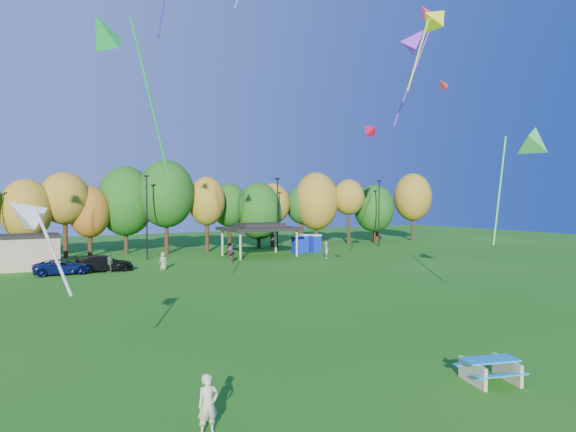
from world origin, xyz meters
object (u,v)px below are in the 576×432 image
car_d (104,263)px  car_c (63,267)px  porta_potties (305,243)px  kite_flyer (208,405)px  picnic_table (490,368)px

car_d → car_c: bearing=96.5°
porta_potties → kite_flyer: porta_potties is taller
picnic_table → car_c: (-10.42, 35.94, 0.17)m
picnic_table → kite_flyer: size_ratio=1.38×
kite_flyer → car_c: (-0.12, 34.78, -0.18)m
porta_potties → picnic_table: porta_potties is taller
car_d → kite_flyer: bearing=178.6°
picnic_table → car_c: 37.42m
car_c → car_d: bearing=-86.6°
porta_potties → car_c: (-27.78, -4.93, -0.43)m
car_c → car_d: size_ratio=0.96×
kite_flyer → car_c: size_ratio=0.35×
car_c → car_d: 3.48m
porta_potties → picnic_table: (-17.36, -40.86, -0.60)m
picnic_table → car_c: bearing=122.3°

